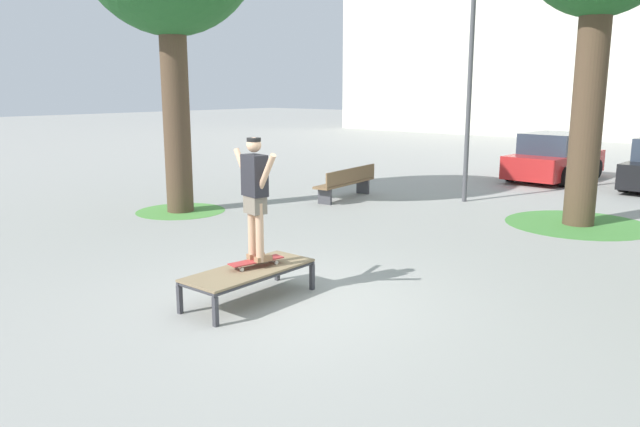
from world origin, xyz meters
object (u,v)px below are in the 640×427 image
object	(u,v)px
skater	(255,190)
park_bench	(347,182)
car_red	(555,158)
light_post	(471,49)
skate_box	(249,272)
skateboard	(256,261)

from	to	relation	value
skater	park_bench	size ratio (longest dim) A/B	0.70
car_red	light_post	xyz separation A→B (m)	(-0.36, -5.36, 3.13)
skate_box	skateboard	distance (m)	0.19
skateboard	light_post	xyz separation A→B (m)	(-1.32, 8.70, 3.29)
skater	park_bench	xyz separation A→B (m)	(-3.88, 7.01, -1.08)
light_post	skater	bearing A→B (deg)	-81.37
skate_box	skater	world-z (taller)	skater
skate_box	light_post	distance (m)	9.57
skate_box	skater	size ratio (longest dim) A/B	1.13
skate_box	skater	xyz separation A→B (m)	(-0.00, 0.14, 1.12)
park_bench	skater	bearing A→B (deg)	-61.07
skate_box	park_bench	xyz separation A→B (m)	(-3.88, 7.15, 0.03)
skater	light_post	bearing A→B (deg)	98.63
car_red	light_post	distance (m)	6.22
skater	park_bench	world-z (taller)	skater
skate_box	park_bench	distance (m)	8.14
skateboard	skater	distance (m)	0.99
skate_box	skater	distance (m)	1.13
skateboard	car_red	bearing A→B (deg)	93.91
car_red	park_bench	xyz separation A→B (m)	(-2.92, -7.05, -0.24)
skater	skate_box	bearing A→B (deg)	-89.36
skate_box	skater	bearing A→B (deg)	90.64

